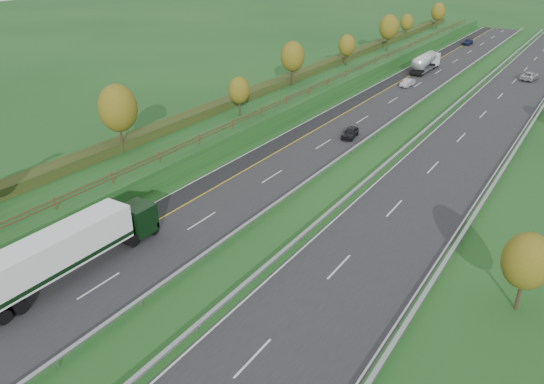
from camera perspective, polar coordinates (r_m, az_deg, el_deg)
The scene contains 18 objects.
ground at distance 72.02m, azimuth 13.32°, elevation 5.86°, with size 400.00×400.00×0.00m, color #19461A.
near_carriageway at distance 79.18m, azimuth 9.16°, elevation 8.03°, with size 10.50×200.00×0.04m, color #252527.
far_carriageway at distance 74.55m, azimuth 20.81°, elevation 5.55°, with size 10.50×200.00×0.04m, color #252527.
hard_shoulder at distance 80.66m, azimuth 6.71°, elevation 8.51°, with size 3.00×200.00×0.04m, color black.
lane_markings at distance 76.88m, azimuth 13.49°, elevation 7.13°, with size 26.75×200.00×0.01m.
embankment_left at distance 84.67m, azimuth 1.06°, elevation 10.18°, with size 12.00×200.00×2.00m, color #19461A.
hedge_left at distance 85.30m, azimuth -0.10°, elevation 11.38°, with size 2.20×180.00×1.10m, color #263716.
fence_left at distance 81.68m, azimuth 3.65°, elevation 10.82°, with size 0.12×189.06×1.20m.
median_barrier_near at distance 77.03m, azimuth 13.07°, elevation 7.65°, with size 0.32×200.00×0.71m.
median_barrier_far at distance 75.59m, azimuth 16.70°, elevation 6.89°, with size 0.32×200.00×0.71m.
outer_barrier_far at distance 73.54m, azimuth 25.24°, elevation 4.98°, with size 0.32×200.00×0.71m.
trees_left at distance 80.43m, azimuth 0.01°, elevation 13.30°, with size 6.64×164.30×7.66m.
box_lorry at distance 43.00m, azimuth -21.14°, elevation -5.78°, with size 2.58×16.28×4.06m.
road_tanker at distance 110.38m, azimuth 16.20°, elevation 13.31°, with size 2.40×11.22×3.46m.
car_dark_near at distance 70.08m, azimuth 8.40°, elevation 6.34°, with size 1.56×3.88×1.32m, color black.
car_silver_mid at distance 97.89m, azimuth 14.37°, elevation 11.33°, with size 1.34×3.85×1.27m, color #ABABAF.
car_small_far at distance 143.09m, azimuth 20.31°, elevation 14.90°, with size 1.79×4.40×1.28m, color #121A3A.
car_oncoming at distance 110.29m, azimuth 25.98°, elevation 11.17°, with size 2.35×5.10×1.42m, color #AEAFB3.
Camera 1 is at (29.82, -9.50, 23.46)m, focal length 35.00 mm.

